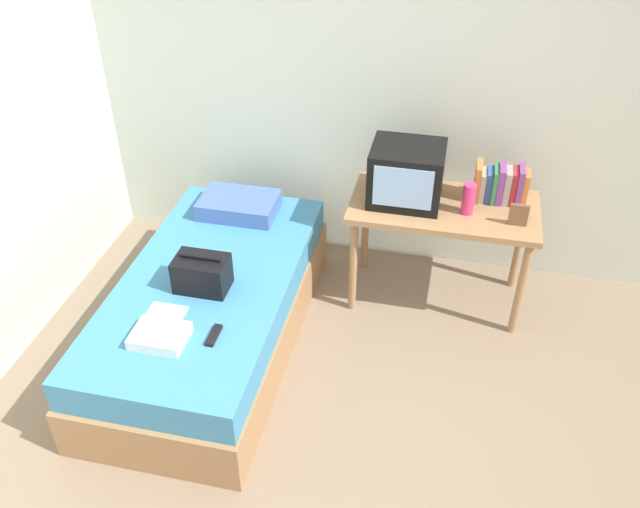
# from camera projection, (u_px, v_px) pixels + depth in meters

# --- Properties ---
(ground_plane) EXTENTS (8.00, 8.00, 0.00)m
(ground_plane) POSITION_uv_depth(u_px,v_px,m) (316.00, 464.00, 3.47)
(ground_plane) COLOR #84705B
(wall_back) EXTENTS (5.20, 0.10, 2.60)m
(wall_back) POSITION_uv_depth(u_px,v_px,m) (385.00, 81.00, 4.28)
(wall_back) COLOR silver
(wall_back) RESTS_ON ground
(bed) EXTENTS (1.00, 2.00, 0.51)m
(bed) POSITION_uv_depth(u_px,v_px,m) (211.00, 311.00, 4.07)
(bed) COLOR #9E754C
(bed) RESTS_ON ground
(desk) EXTENTS (1.16, 0.60, 0.73)m
(desk) POSITION_uv_depth(u_px,v_px,m) (443.00, 217.00, 4.20)
(desk) COLOR #9E754C
(desk) RESTS_ON ground
(tv) EXTENTS (0.44, 0.39, 0.36)m
(tv) POSITION_uv_depth(u_px,v_px,m) (406.00, 174.00, 4.09)
(tv) COLOR black
(tv) RESTS_ON desk
(water_bottle) EXTENTS (0.08, 0.08, 0.20)m
(water_bottle) POSITION_uv_depth(u_px,v_px,m) (469.00, 199.00, 4.01)
(water_bottle) COLOR #E53372
(water_bottle) RESTS_ON desk
(book_row) EXTENTS (0.32, 0.17, 0.24)m
(book_row) POSITION_uv_depth(u_px,v_px,m) (501.00, 185.00, 4.12)
(book_row) COLOR #CC7233
(book_row) RESTS_ON desk
(picture_frame) EXTENTS (0.11, 0.02, 0.14)m
(picture_frame) POSITION_uv_depth(u_px,v_px,m) (519.00, 215.00, 3.92)
(picture_frame) COLOR brown
(picture_frame) RESTS_ON desk
(pillow) EXTENTS (0.50, 0.34, 0.11)m
(pillow) POSITION_uv_depth(u_px,v_px,m) (239.00, 205.00, 4.44)
(pillow) COLOR #4766AD
(pillow) RESTS_ON bed
(handbag) EXTENTS (0.30, 0.20, 0.23)m
(handbag) POSITION_uv_depth(u_px,v_px,m) (202.00, 273.00, 3.78)
(handbag) COLOR black
(handbag) RESTS_ON bed
(magazine) EXTENTS (0.21, 0.29, 0.01)m
(magazine) POSITION_uv_depth(u_px,v_px,m) (161.00, 322.00, 3.59)
(magazine) COLOR white
(magazine) RESTS_ON bed
(remote_dark) EXTENTS (0.04, 0.16, 0.02)m
(remote_dark) POSITION_uv_depth(u_px,v_px,m) (214.00, 335.00, 3.50)
(remote_dark) COLOR black
(remote_dark) RESTS_ON bed
(folded_towel) EXTENTS (0.28, 0.22, 0.06)m
(folded_towel) POSITION_uv_depth(u_px,v_px,m) (160.00, 336.00, 3.47)
(folded_towel) COLOR white
(folded_towel) RESTS_ON bed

